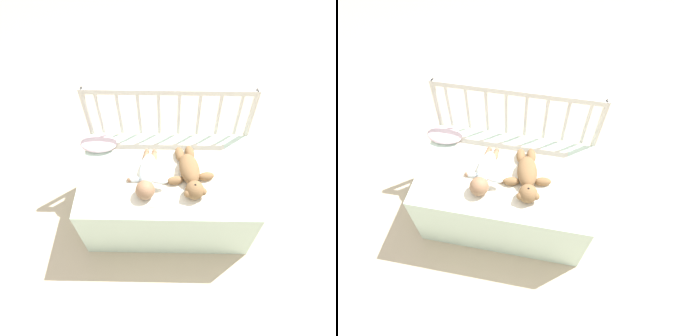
# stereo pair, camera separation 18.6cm
# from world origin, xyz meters

# --- Properties ---
(ground_plane) EXTENTS (12.00, 12.00, 0.00)m
(ground_plane) POSITION_xyz_m (0.00, 0.00, 0.00)
(ground_plane) COLOR #C6B293
(crib_mattress) EXTENTS (1.13, 0.66, 0.52)m
(crib_mattress) POSITION_xyz_m (0.00, 0.00, 0.26)
(crib_mattress) COLOR silver
(crib_mattress) RESTS_ON ground_plane
(crib_rail) EXTENTS (1.13, 0.04, 0.90)m
(crib_rail) POSITION_xyz_m (0.00, 0.36, 0.63)
(crib_rail) COLOR beige
(crib_rail) RESTS_ON ground_plane
(blanket) EXTENTS (0.76, 0.50, 0.01)m
(blanket) POSITION_xyz_m (0.00, -0.00, 0.52)
(blanket) COLOR silver
(blanket) RESTS_ON crib_mattress
(teddy_bear) EXTENTS (0.30, 0.42, 0.12)m
(teddy_bear) POSITION_xyz_m (0.14, -0.04, 0.57)
(teddy_bear) COLOR olive
(teddy_bear) RESTS_ON crib_mattress
(baby) EXTENTS (0.26, 0.40, 0.12)m
(baby) POSITION_xyz_m (-0.13, -0.06, 0.56)
(baby) COLOR white
(baby) RESTS_ON crib_mattress
(small_pillow) EXTENTS (0.25, 0.16, 0.06)m
(small_pillow) POSITION_xyz_m (-0.47, 0.22, 0.55)
(small_pillow) COLOR silver
(small_pillow) RESTS_ON crib_mattress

